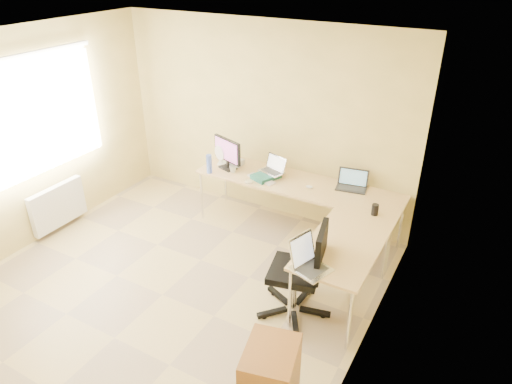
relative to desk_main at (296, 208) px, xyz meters
The scene contains 25 objects.
floor 2.02m from the desk_main, 111.40° to the right, with size 4.50×4.50×0.00m, color tan.
ceiling 2.99m from the desk_main, 111.40° to the right, with size 4.50×4.50×0.00m, color white.
wall_back 1.25m from the desk_main, 151.11° to the left, with size 4.50×4.50×0.00m, color #E5CD7B.
wall_left 3.50m from the desk_main, 146.78° to the right, with size 4.50×4.50×0.00m, color #E5CD7B.
wall_right 2.49m from the desk_main, 53.38° to the right, with size 4.50×4.50×0.00m, color #E5CD7B.
desk_main is the anchor object (origin of this frame).
desk_return 1.40m from the desk_main, 45.73° to the right, with size 0.70×1.30×0.73m, color tan.
monitor 1.15m from the desk_main, behind, with size 0.50×0.16×0.43m, color black.
book_stack 0.57m from the desk_main, 169.01° to the right, with size 0.24×0.33×0.06m, color #1D5749.
laptop_center 0.64m from the desk_main, behind, with size 0.32×0.24×0.21m, color silver.
laptop_black 0.82m from the desk_main, 15.18° to the left, with size 0.36×0.27×0.23m, color black.
keyboard 0.59m from the desk_main, 161.18° to the right, with size 0.42×0.12×0.02m, color beige.
mouse 0.43m from the desk_main, 17.44° to the right, with size 0.09×0.06×0.03m, color white.
mug 0.97m from the desk_main, behind, with size 0.10×0.10×0.09m, color silver.
cd_stack 0.71m from the desk_main, 150.63° to the right, with size 0.11×0.11×0.03m, color white.
water_bottle 1.26m from the desk_main, 165.20° to the right, with size 0.07×0.07×0.25m, color #4C6AD1.
papers 1.19m from the desk_main, behind, with size 0.23×0.32×0.01m, color white.
white_box 1.05m from the desk_main, behind, with size 0.21×0.15×0.08m, color silver.
desk_fan 1.23m from the desk_main, behind, with size 0.21×0.21×0.26m, color white.
black_cup 1.19m from the desk_main, 15.54° to the right, with size 0.07×0.07×0.13m, color black.
laptop_return 1.84m from the desk_main, 61.20° to the right, with size 0.30×0.38×0.25m, color silver.
office_chair 1.52m from the desk_main, 65.90° to the right, with size 0.63×0.63×1.06m, color black.
cabinet 2.73m from the desk_main, 69.34° to the right, with size 0.39×0.48×0.67m, color #9E623B.
radiator 3.11m from the desk_main, 152.24° to the right, with size 0.09×0.80×0.55m, color white.
window 3.35m from the desk_main, 152.41° to the right, with size 0.10×1.80×1.40m, color white.
Camera 1 is at (2.81, -2.92, 3.35)m, focal length 32.50 mm.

